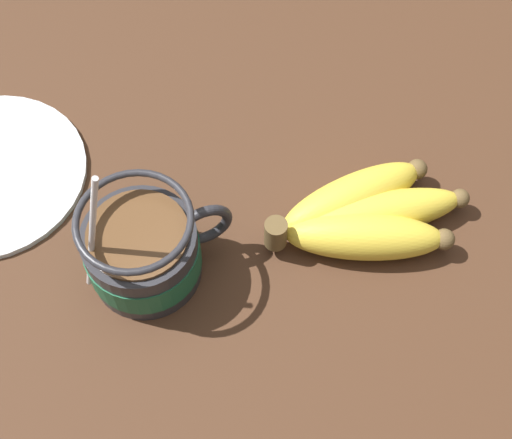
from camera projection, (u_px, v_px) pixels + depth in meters
table at (217, 278)px, 63.98cm from camera, size 136.56×136.56×3.14cm
coffee_mug at (144, 251)px, 59.56cm from camera, size 13.38×9.73×15.62cm
banana_bunch at (364, 216)px, 63.00cm from camera, size 18.87×11.39×4.38cm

